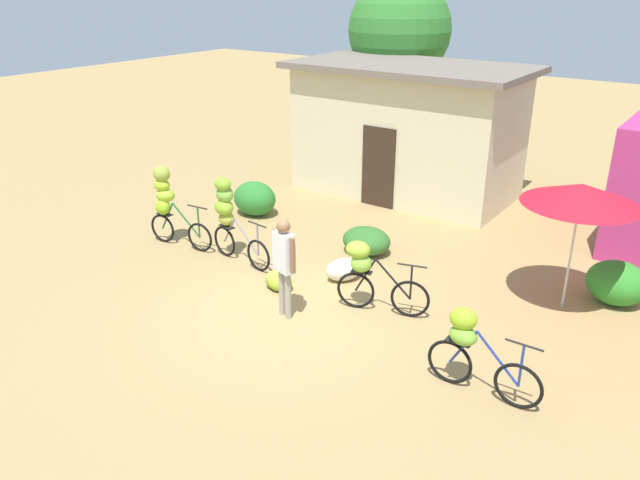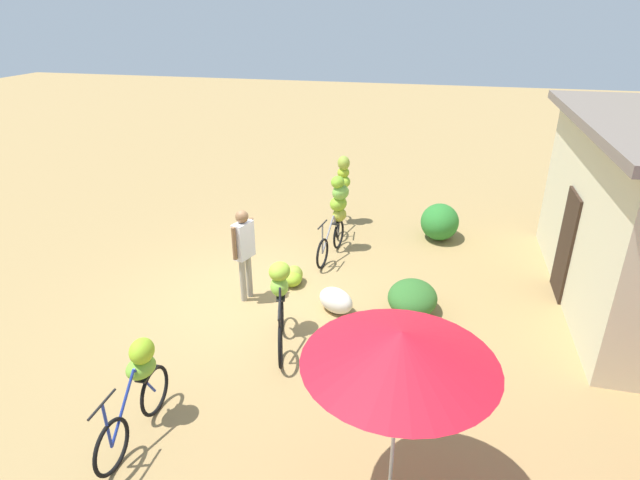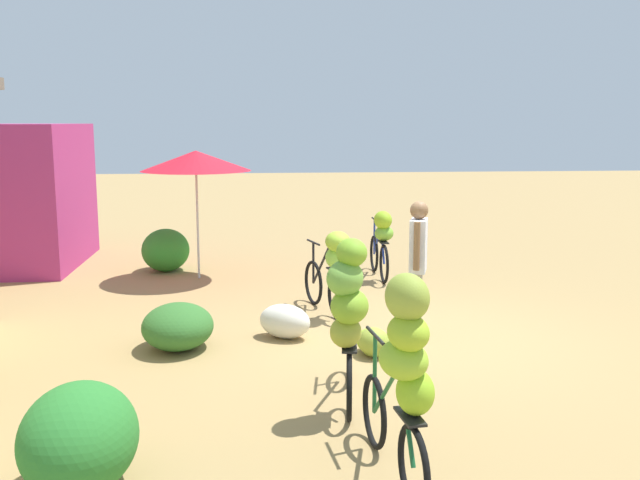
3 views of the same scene
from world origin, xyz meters
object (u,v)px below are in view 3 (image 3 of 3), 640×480
object	(u,v)px
bicycle_leftmost	(404,369)
bicycle_near_pile	(348,311)
bicycle_center_loaded	(332,264)
shop_pink	(3,196)
market_umbrella	(196,161)
bicycle_by_shop	(382,239)
produce_sack	(285,321)
person_vendor	(418,254)
banana_pile_on_ground	(373,342)

from	to	relation	value
bicycle_leftmost	bicycle_near_pile	xyz separation A→B (m)	(1.56, 0.20, 0.01)
bicycle_near_pile	bicycle_center_loaded	world-z (taller)	bicycle_near_pile
bicycle_leftmost	bicycle_near_pile	size ratio (longest dim) A/B	1.01
bicycle_center_loaded	shop_pink	bearing A→B (deg)	53.95
market_umbrella	bicycle_by_shop	distance (m)	3.50
bicycle_leftmost	produce_sack	xyz separation A→B (m)	(4.01, 0.70, -0.77)
bicycle_leftmost	bicycle_near_pile	bearing A→B (deg)	7.46
bicycle_near_pile	bicycle_center_loaded	bearing A→B (deg)	-3.76
shop_pink	person_vendor	distance (m)	8.66
bicycle_center_loaded	bicycle_by_shop	distance (m)	2.58
banana_pile_on_ground	person_vendor	distance (m)	1.35
shop_pink	person_vendor	size ratio (longest dim) A/B	1.82
shop_pink	bicycle_by_shop	xyz separation A→B (m)	(-1.94, -6.98, -0.64)
bicycle_by_shop	produce_sack	size ratio (longest dim) A/B	2.36
shop_pink	bicycle_near_pile	xyz separation A→B (m)	(-7.69, -5.64, -0.35)
bicycle_leftmost	produce_sack	world-z (taller)	bicycle_leftmost
shop_pink	market_umbrella	xyz separation A→B (m)	(-1.54, -3.78, 0.72)
produce_sack	person_vendor	bearing A→B (deg)	-92.04
bicycle_by_shop	banana_pile_on_ground	distance (m)	4.19
bicycle_near_pile	produce_sack	bearing A→B (deg)	11.33
shop_pink	person_vendor	xyz separation A→B (m)	(-5.30, -6.85, -0.27)
market_umbrella	bicycle_by_shop	world-z (taller)	market_umbrella
bicycle_by_shop	bicycle_near_pile	bearing A→B (deg)	166.83
bicycle_leftmost	bicycle_center_loaded	distance (m)	4.99
shop_pink	produce_sack	size ratio (longest dim) A/B	4.57
bicycle_by_shop	banana_pile_on_ground	bearing A→B (deg)	168.67
bicycle_leftmost	bicycle_by_shop	world-z (taller)	bicycle_leftmost
bicycle_center_loaded	produce_sack	world-z (taller)	bicycle_center_loaded
shop_pink	banana_pile_on_ground	bearing A→B (deg)	-134.29
shop_pink	bicycle_near_pile	size ratio (longest dim) A/B	1.88
bicycle_center_loaded	banana_pile_on_ground	world-z (taller)	bicycle_center_loaded
bicycle_center_loaded	person_vendor	xyz separation A→B (m)	(-1.03, -0.99, 0.33)
banana_pile_on_ground	person_vendor	bearing A→B (deg)	-43.78
market_umbrella	produce_sack	xyz separation A→B (m)	(-3.69, -1.37, -1.86)
banana_pile_on_ground	bicycle_leftmost	bearing A→B (deg)	174.26
bicycle_center_loaded	bicycle_by_shop	bearing A→B (deg)	-25.74
market_umbrella	bicycle_near_pile	distance (m)	6.51
shop_pink	bicycle_by_shop	world-z (taller)	shop_pink
bicycle_center_loaded	banana_pile_on_ground	distance (m)	1.87
bicycle_near_pile	bicycle_center_loaded	xyz separation A→B (m)	(3.42, -0.22, -0.24)
bicycle_leftmost	bicycle_by_shop	bearing A→B (deg)	-8.88
bicycle_near_pile	person_vendor	world-z (taller)	person_vendor
bicycle_near_pile	produce_sack	xyz separation A→B (m)	(2.46, 0.49, -0.78)
market_umbrella	bicycle_leftmost	distance (m)	8.05
market_umbrella	bicycle_leftmost	size ratio (longest dim) A/B	1.31
bicycle_leftmost	banana_pile_on_ground	xyz separation A→B (m)	(3.23, -0.33, -0.82)
banana_pile_on_ground	bicycle_near_pile	bearing A→B (deg)	162.50
market_umbrella	person_vendor	size ratio (longest dim) A/B	1.28
bicycle_center_loaded	produce_sack	size ratio (longest dim) A/B	2.25
banana_pile_on_ground	bicycle_by_shop	bearing A→B (deg)	-11.33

